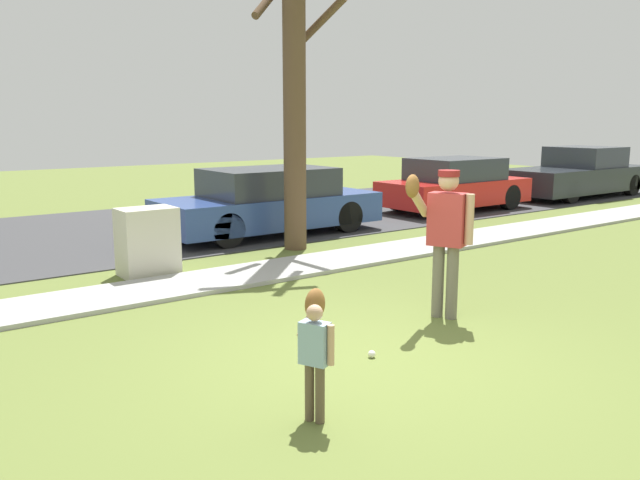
# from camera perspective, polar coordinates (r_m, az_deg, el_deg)

# --- Properties ---
(ground_plane) EXTENTS (48.00, 48.00, 0.00)m
(ground_plane) POSITION_cam_1_polar(r_m,az_deg,el_deg) (9.27, -10.20, -3.98)
(ground_plane) COLOR olive
(sidewalk_strip) EXTENTS (36.00, 1.20, 0.06)m
(sidewalk_strip) POSITION_cam_1_polar(r_m,az_deg,el_deg) (9.35, -10.48, -3.67)
(sidewalk_strip) COLOR #A3A39E
(sidewalk_strip) RESTS_ON ground
(road_surface) EXTENTS (36.00, 6.80, 0.02)m
(road_surface) POSITION_cam_1_polar(r_m,az_deg,el_deg) (13.93, -19.57, 0.49)
(road_surface) COLOR #38383A
(road_surface) RESTS_ON ground
(person_adult) EXTENTS (0.85, 0.57, 1.74)m
(person_adult) POSITION_cam_1_polar(r_m,az_deg,el_deg) (7.56, 10.93, 1.11)
(person_adult) COLOR #6B6656
(person_adult) RESTS_ON ground
(person_child) EXTENTS (0.40, 0.49, 0.99)m
(person_child) POSITION_cam_1_polar(r_m,az_deg,el_deg) (5.04, -0.44, -8.60)
(person_child) COLOR brown
(person_child) RESTS_ON ground
(baseball) EXTENTS (0.07, 0.07, 0.07)m
(baseball) POSITION_cam_1_polar(r_m,az_deg,el_deg) (6.46, 4.59, -9.99)
(baseball) COLOR white
(baseball) RESTS_ON ground
(utility_cabinet) EXTENTS (0.82, 0.58, 1.02)m
(utility_cabinet) POSITION_cam_1_polar(r_m,az_deg,el_deg) (9.98, -14.96, -0.14)
(utility_cabinet) COLOR beige
(utility_cabinet) RESTS_ON ground
(street_tree_near) EXTENTS (1.85, 1.89, 5.97)m
(street_tree_near) POSITION_cam_1_polar(r_m,az_deg,el_deg) (11.52, -2.26, 14.81)
(street_tree_near) COLOR brown
(street_tree_near) RESTS_ON ground
(parked_wagon_blue) EXTENTS (4.50, 1.80, 1.33)m
(parked_wagon_blue) POSITION_cam_1_polar(r_m,az_deg,el_deg) (13.09, -4.50, 3.35)
(parked_wagon_blue) COLOR #2D478C
(parked_wagon_blue) RESTS_ON road_surface
(parked_hatchback_red) EXTENTS (4.00, 1.75, 1.33)m
(parked_hatchback_red) POSITION_cam_1_polar(r_m,az_deg,el_deg) (16.86, 11.79, 4.77)
(parked_hatchback_red) COLOR red
(parked_hatchback_red) RESTS_ON road_surface
(parked_pickup_dark) EXTENTS (5.20, 1.95, 1.48)m
(parked_pickup_dark) POSITION_cam_1_polar(r_m,az_deg,el_deg) (21.02, 21.79, 5.39)
(parked_pickup_dark) COLOR #23282D
(parked_pickup_dark) RESTS_ON road_surface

